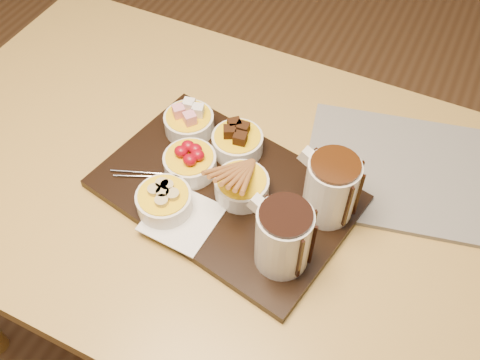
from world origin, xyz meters
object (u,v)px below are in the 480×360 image
at_px(pitcher_milk_chocolate, 331,189).
at_px(newspaper, 399,170).
at_px(dining_table, 199,197).
at_px(bowl_strawberries, 190,164).
at_px(serving_board, 226,191).
at_px(pitcher_dark_chocolate, 283,238).

relative_size(pitcher_milk_chocolate, newspaper, 0.35).
distance_m(dining_table, bowl_strawberries, 0.14).
distance_m(dining_table, pitcher_milk_chocolate, 0.32).
distance_m(bowl_strawberries, newspaper, 0.40).
bearing_deg(serving_board, dining_table, 168.92).
relative_size(dining_table, bowl_strawberries, 12.00).
xyz_separation_m(dining_table, serving_board, (0.08, -0.03, 0.11)).
relative_size(pitcher_dark_chocolate, pitcher_milk_chocolate, 1.00).
bearing_deg(bowl_strawberries, serving_board, -7.36).
height_order(serving_board, newspaper, serving_board).
relative_size(dining_table, newspaper, 3.34).
bearing_deg(newspaper, dining_table, -168.48).
xyz_separation_m(serving_board, pitcher_milk_chocolate, (0.19, 0.04, 0.07)).
distance_m(bowl_strawberries, pitcher_dark_chocolate, 0.25).
distance_m(dining_table, newspaper, 0.41).
height_order(bowl_strawberries, pitcher_dark_chocolate, pitcher_dark_chocolate).
relative_size(serving_board, pitcher_milk_chocolate, 3.70).
distance_m(bowl_strawberries, pitcher_milk_chocolate, 0.27).
height_order(pitcher_milk_chocolate, newspaper, pitcher_milk_chocolate).
xyz_separation_m(serving_board, bowl_strawberries, (-0.08, 0.01, 0.03)).
height_order(pitcher_dark_chocolate, newspaper, pitcher_dark_chocolate).
distance_m(dining_table, serving_board, 0.14).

